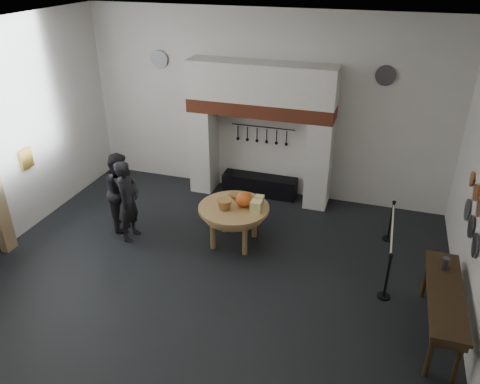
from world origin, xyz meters
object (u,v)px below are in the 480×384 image
(iron_range, at_px, (260,185))
(work_table, at_px, (234,208))
(visitor_near, at_px, (128,201))
(barrier_post_near, at_px, (387,277))
(side_table, at_px, (446,293))
(visitor_far, at_px, (121,191))
(barrier_post_far, at_px, (391,222))

(iron_range, xyz_separation_m, work_table, (0.08, -2.33, 0.59))
(visitor_near, bearing_deg, barrier_post_near, -97.84)
(visitor_near, relative_size, side_table, 0.82)
(visitor_near, height_order, visitor_far, visitor_near)
(iron_range, height_order, visitor_far, visitor_far)
(visitor_far, height_order, barrier_post_far, visitor_far)
(work_table, height_order, barrier_post_near, barrier_post_near)
(barrier_post_near, bearing_deg, barrier_post_far, 90.00)
(visitor_far, relative_size, barrier_post_far, 1.97)
(work_table, bearing_deg, visitor_near, -167.31)
(iron_range, xyz_separation_m, side_table, (4.10, -3.92, 0.62))
(side_table, bearing_deg, visitor_far, 167.29)
(visitor_near, height_order, barrier_post_near, visitor_near)
(iron_range, distance_m, side_table, 5.70)
(work_table, xyz_separation_m, side_table, (4.02, -1.58, 0.03))
(barrier_post_near, bearing_deg, side_table, -39.89)
(iron_range, bearing_deg, work_table, -87.97)
(barrier_post_far, bearing_deg, work_table, -160.39)
(visitor_far, height_order, side_table, visitor_far)
(visitor_far, relative_size, side_table, 0.81)
(visitor_near, distance_m, side_table, 6.30)
(visitor_near, bearing_deg, barrier_post_far, -76.95)
(iron_range, bearing_deg, barrier_post_near, -44.60)
(barrier_post_near, bearing_deg, work_table, 164.60)
(side_table, distance_m, barrier_post_near, 1.19)
(visitor_near, bearing_deg, visitor_far, 41.21)
(iron_range, xyz_separation_m, barrier_post_far, (3.25, -1.20, 0.20))
(iron_range, relative_size, barrier_post_near, 2.11)
(work_table, bearing_deg, barrier_post_near, -15.40)
(work_table, bearing_deg, side_table, -21.51)
(iron_range, relative_size, barrier_post_far, 2.11)
(visitor_near, bearing_deg, side_table, -103.75)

